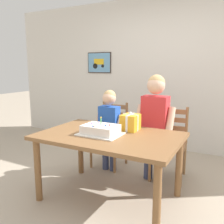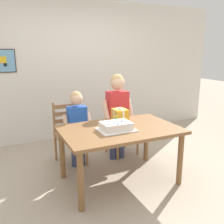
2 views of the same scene
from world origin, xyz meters
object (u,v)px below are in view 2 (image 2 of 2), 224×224
Objects in this scene: birthday_cake at (116,126)px; gift_box_red_large at (120,115)px; dining_table at (120,135)px; child_older at (117,108)px; chair_left at (69,133)px; child_younger at (77,122)px; chair_right at (120,126)px.

gift_box_red_large is (0.21, 0.31, 0.04)m from birthday_cake.
dining_table is 0.74m from child_older.
child_older is at bearing 62.76° from birthday_cake.
chair_left is at bearing 134.32° from gift_box_red_large.
gift_box_red_large is 0.88m from chair_left.
gift_box_red_large is 0.43m from child_older.
birthday_cake is 0.33× the size of child_older.
chair_left is at bearing 111.91° from birthday_cake.
dining_table is 1.10× the size of child_older.
child_younger is at bearing 179.96° from child_older.
child_younger is at bearing -167.54° from chair_right.
birthday_cake is 2.04× the size of gift_box_red_large.
chair_right is at bearing 50.18° from child_older.
chair_left is (-0.35, 0.88, -0.31)m from birthday_cake.
birthday_cake is 1.06m from chair_right.
chair_left is 0.82m from child_older.
chair_right is at bearing 62.66° from dining_table.
chair_left is at bearing 117.53° from dining_table.
gift_box_red_large is 0.74m from chair_right.
child_younger is at bearing 140.53° from gift_box_red_large.
child_older is 0.66m from child_younger.
birthday_cake is 0.37m from gift_box_red_large.
child_younger is (-0.49, 0.40, -0.13)m from gift_box_red_large.
chair_right reaches higher than dining_table.
child_older is (0.16, 0.40, -0.00)m from gift_box_red_large.
dining_table is at bearing -113.40° from child_older.
gift_box_red_large reaches higher than chair_right.
gift_box_red_large is at bearing 55.82° from birthday_cake.
child_older is at bearing -129.82° from chair_right.
child_older reaches higher than chair_left.
chair_left is 1.00× the size of chair_right.
dining_table is 0.17m from birthday_cake.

